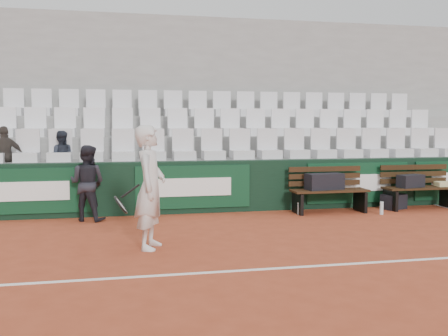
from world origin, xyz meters
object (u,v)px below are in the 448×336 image
(tennis_player, at_px, (150,187))
(spectator_b, at_px, (5,132))
(ball_kid, at_px, (87,183))
(bench_right, at_px, (420,198))
(spectator_c, at_px, (60,134))
(sports_bag_right, at_px, (411,181))
(water_bottle_far, at_px, (382,208))
(bench_left, at_px, (329,201))
(sports_bag_left, at_px, (324,181))
(sports_bag_ground, at_px, (394,202))
(water_bottle_near, at_px, (299,209))

(tennis_player, height_order, spectator_b, spectator_b)
(ball_kid, height_order, spectator_b, spectator_b)
(bench_right, relative_size, spectator_c, 1.44)
(bench_right, relative_size, sports_bag_right, 2.74)
(water_bottle_far, bearing_deg, tennis_player, -158.84)
(water_bottle_far, bearing_deg, spectator_c, 166.18)
(bench_left, bearing_deg, ball_kid, 178.71)
(bench_right, bearing_deg, ball_kid, 179.33)
(bench_right, height_order, spectator_b, spectator_b)
(tennis_player, distance_m, ball_kid, 2.45)
(sports_bag_left, xyz_separation_m, spectator_c, (-5.00, 1.03, 0.91))
(bench_right, relative_size, tennis_player, 0.88)
(sports_bag_ground, bearing_deg, bench_right, -10.42)
(spectator_c, bearing_deg, ball_kid, 119.72)
(water_bottle_near, bearing_deg, spectator_c, 165.23)
(spectator_c, bearing_deg, bench_right, 171.96)
(bench_left, relative_size, water_bottle_far, 6.09)
(tennis_player, bearing_deg, sports_bag_left, 31.96)
(sports_bag_right, height_order, tennis_player, tennis_player)
(bench_left, relative_size, spectator_c, 1.44)
(water_bottle_near, bearing_deg, ball_kid, 176.91)
(water_bottle_near, bearing_deg, water_bottle_far, -11.06)
(bench_right, relative_size, sports_bag_ground, 3.04)
(bench_right, xyz_separation_m, sports_bag_right, (-0.24, -0.04, 0.35))
(bench_left, bearing_deg, tennis_player, -149.14)
(sports_bag_right, height_order, water_bottle_near, sports_bag_right)
(water_bottle_far, bearing_deg, water_bottle_near, 168.94)
(sports_bag_ground, xyz_separation_m, spectator_b, (-7.55, 0.94, 1.42))
(bench_left, xyz_separation_m, sports_bag_ground, (1.45, 0.12, -0.07))
(sports_bag_ground, bearing_deg, sports_bag_left, -176.84)
(bench_left, distance_m, spectator_b, 6.33)
(bench_right, bearing_deg, sports_bag_right, -171.31)
(sports_bag_right, bearing_deg, sports_bag_left, 178.55)
(bench_right, bearing_deg, spectator_c, 171.65)
(sports_bag_right, xyz_separation_m, ball_kid, (-6.29, 0.11, 0.10))
(bench_right, xyz_separation_m, sports_bag_ground, (-0.52, 0.10, -0.07))
(bench_left, bearing_deg, water_bottle_far, -24.79)
(sports_bag_ground, height_order, spectator_c, spectator_c)
(spectator_c, bearing_deg, sports_bag_ground, 172.13)
(sports_bag_left, distance_m, spectator_c, 5.19)
(spectator_b, bearing_deg, bench_right, 150.48)
(bench_right, xyz_separation_m, tennis_player, (-5.54, -2.16, 0.62))
(sports_bag_ground, bearing_deg, sports_bag_right, -25.02)
(spectator_c, bearing_deg, spectator_b, 0.31)
(water_bottle_far, bearing_deg, sports_bag_left, 155.57)
(sports_bag_ground, xyz_separation_m, spectator_c, (-6.54, 0.94, 1.37))
(spectator_c, bearing_deg, sports_bag_right, 171.38)
(sports_bag_ground, distance_m, tennis_player, 5.55)
(water_bottle_far, height_order, spectator_b, spectator_b)
(ball_kid, xyz_separation_m, spectator_c, (-0.54, 0.96, 0.85))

